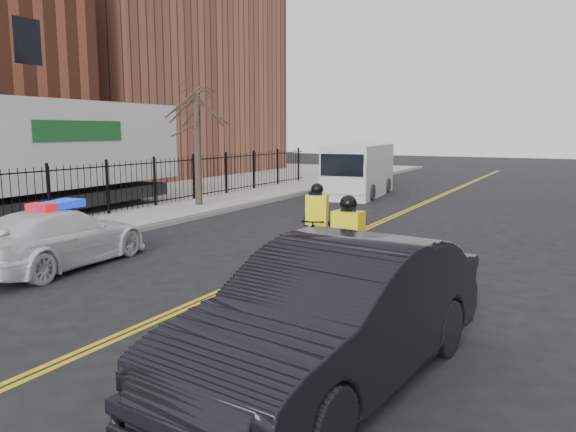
% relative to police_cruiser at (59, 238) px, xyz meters
% --- Properties ---
extents(ground, '(120.00, 120.00, 0.00)m').
position_rel_police_cruiser_xyz_m(ground, '(4.48, -0.59, -0.69)').
color(ground, black).
rests_on(ground, ground).
extents(center_line_left, '(0.10, 60.00, 0.01)m').
position_rel_police_cruiser_xyz_m(center_line_left, '(4.40, 7.41, -0.68)').
color(center_line_left, gold).
rests_on(center_line_left, ground).
extents(center_line_right, '(0.10, 60.00, 0.01)m').
position_rel_police_cruiser_xyz_m(center_line_right, '(4.56, 7.41, -0.68)').
color(center_line_right, gold).
rests_on(center_line_right, ground).
extents(sidewalk, '(3.00, 60.00, 0.15)m').
position_rel_police_cruiser_xyz_m(sidewalk, '(-3.02, 7.41, -0.61)').
color(sidewalk, gray).
rests_on(sidewalk, ground).
extents(curb, '(0.20, 60.00, 0.15)m').
position_rel_police_cruiser_xyz_m(curb, '(-1.52, 7.41, -0.61)').
color(curb, gray).
rests_on(curb, ground).
extents(iron_fence, '(0.12, 28.00, 2.00)m').
position_rel_police_cruiser_xyz_m(iron_fence, '(-4.52, 7.41, 0.31)').
color(iron_fence, black).
rests_on(iron_fence, ground).
extents(warehouse_far, '(14.00, 18.00, 14.00)m').
position_rel_police_cruiser_xyz_m(warehouse_far, '(-18.52, 23.41, 6.31)').
color(warehouse_far, brown).
rests_on(warehouse_far, ground).
extents(street_tree, '(3.20, 3.20, 4.80)m').
position_rel_police_cruiser_xyz_m(street_tree, '(-3.12, 9.41, 2.85)').
color(street_tree, '#33271E').
rests_on(street_tree, sidewalk).
extents(police_cruiser, '(2.43, 4.89, 1.52)m').
position_rel_police_cruiser_xyz_m(police_cruiser, '(0.00, 0.00, 0.00)').
color(police_cruiser, white).
rests_on(police_cruiser, ground).
extents(dark_sedan, '(2.49, 5.60, 1.79)m').
position_rel_police_cruiser_xyz_m(dark_sedan, '(8.04, -2.55, 0.20)').
color(dark_sedan, black).
rests_on(dark_sedan, ground).
extents(cargo_van, '(2.73, 6.00, 2.43)m').
position_rel_police_cruiser_xyz_m(cargo_van, '(0.98, 16.42, 0.50)').
color(cargo_van, silver).
rests_on(cargo_van, ground).
extents(semi_trailer, '(3.53, 13.59, 4.19)m').
position_rel_police_cruiser_xyz_m(semi_trailer, '(-6.52, 4.29, 1.69)').
color(semi_trailer, silver).
rests_on(semi_trailer, ground).
extents(cyclist_near, '(0.79, 2.07, 2.00)m').
position_rel_police_cruiser_xyz_m(cyclist_near, '(6.93, 0.54, 0.01)').
color(cyclist_near, black).
rests_on(cyclist_near, ground).
extents(cyclist_far, '(0.98, 1.96, 1.91)m').
position_rel_police_cruiser_xyz_m(cyclist_far, '(5.05, 3.22, 0.06)').
color(cyclist_far, black).
rests_on(cyclist_far, ground).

